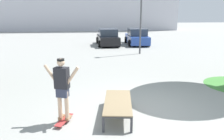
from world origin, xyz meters
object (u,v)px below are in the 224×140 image
object	(u,v)px
skater	(62,85)
car_blue	(137,37)
car_black	(108,38)
skate_box	(118,103)
skateboard	(64,120)

from	to	relation	value
skater	car_blue	xyz separation A→B (m)	(5.35, 14.99, -0.38)
car_black	car_blue	world-z (taller)	same
skater	car_blue	bearing A→B (deg)	70.34
car_black	skate_box	bearing A→B (deg)	-94.24
car_black	car_blue	size ratio (longest dim) A/B	0.99
skateboard	skate_box	bearing A→B (deg)	8.83
skateboard	car_blue	bearing A→B (deg)	70.34
skate_box	car_black	size ratio (longest dim) A/B	0.47
skater	car_black	bearing A→B (deg)	80.10
skate_box	skater	world-z (taller)	skater
skater	car_blue	distance (m)	15.92
skateboard	skater	size ratio (longest dim) A/B	0.48
car_black	car_blue	xyz separation A→B (m)	(2.75, 0.09, 0.00)
car_black	car_blue	distance (m)	2.76
skateboard	car_black	xyz separation A→B (m)	(2.60, 14.90, 0.61)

